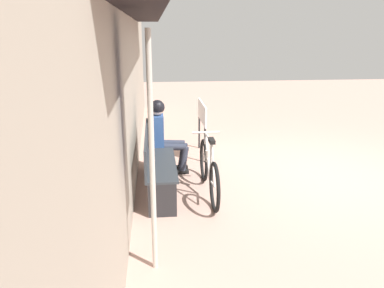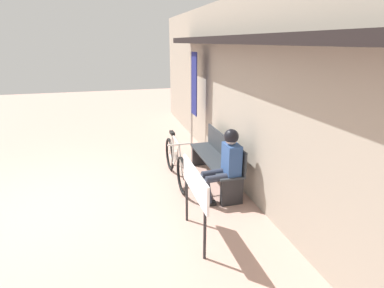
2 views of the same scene
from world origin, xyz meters
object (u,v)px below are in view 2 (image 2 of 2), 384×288
Objects in this scene: park_bench_near at (217,160)px; bicycle at (175,162)px; signboard at (195,186)px; banner_pole at (193,91)px; person_seated at (226,161)px.

park_bench_near is 1.06× the size of bicycle.
signboard reaches higher than bicycle.
banner_pole is at bearing 164.78° from signboard.
person_seated is 1.12m from signboard.
park_bench_near is at bearing -1.41° from banner_pole.
bicycle is at bearing 175.83° from signboard.
person_seated is at bearing -3.70° from banner_pole.
signboard is (3.30, -0.90, -0.67)m from banner_pole.
person_seated reaches higher than bicycle.
park_bench_near is at bearing 150.75° from signboard.
signboard is (0.84, -0.74, 0.06)m from person_seated.
person_seated is 1.14× the size of signboard.
signboard is (1.78, -0.13, 0.39)m from bicycle.
banner_pole is at bearing 153.25° from bicycle.
bicycle is at bearing -108.93° from park_bench_near.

